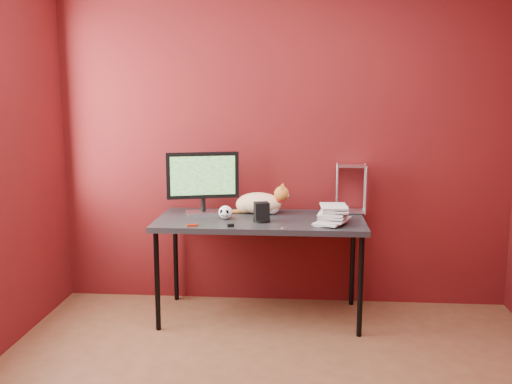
# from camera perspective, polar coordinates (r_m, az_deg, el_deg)

# --- Properties ---
(room) EXTENTS (3.52, 3.52, 2.61)m
(room) POSITION_cam_1_polar(r_m,az_deg,el_deg) (2.67, 1.66, 5.56)
(room) COLOR brown
(room) RESTS_ON ground
(desk) EXTENTS (1.50, 0.70, 0.75)m
(desk) POSITION_cam_1_polar(r_m,az_deg,el_deg) (4.15, 0.45, -3.33)
(desk) COLOR black
(desk) RESTS_ON ground
(monitor) EXTENTS (0.53, 0.23, 0.47)m
(monitor) POSITION_cam_1_polar(r_m,az_deg,el_deg) (4.26, -5.34, 1.23)
(monitor) COLOR #B7B6BB
(monitor) RESTS_ON desk
(cat) EXTENTS (0.51, 0.24, 0.24)m
(cat) POSITION_cam_1_polar(r_m,az_deg,el_deg) (4.29, 0.37, -1.09)
(cat) COLOR orange
(cat) RESTS_ON desk
(skull_mug) EXTENTS (0.10, 0.10, 0.10)m
(skull_mug) POSITION_cam_1_polar(r_m,az_deg,el_deg) (4.11, -3.07, -2.04)
(skull_mug) COLOR white
(skull_mug) RESTS_ON desk
(speaker) EXTENTS (0.12, 0.12, 0.14)m
(speaker) POSITION_cam_1_polar(r_m,az_deg,el_deg) (4.02, 0.56, -2.08)
(speaker) COLOR black
(speaker) RESTS_ON desk
(book_stack) EXTENTS (0.27, 0.29, 1.44)m
(book_stack) POSITION_cam_1_polar(r_m,az_deg,el_deg) (3.93, 6.68, 7.18)
(book_stack) COLOR beige
(book_stack) RESTS_ON desk
(wire_rack) EXTENTS (0.22, 0.18, 0.37)m
(wire_rack) POSITION_cam_1_polar(r_m,az_deg,el_deg) (4.38, 9.48, 0.34)
(wire_rack) COLOR #B7B6BB
(wire_rack) RESTS_ON desk
(pocket_knife) EXTENTS (0.08, 0.04, 0.02)m
(pocket_knife) POSITION_cam_1_polar(r_m,az_deg,el_deg) (3.91, -6.37, -3.33)
(pocket_knife) COLOR #971C0B
(pocket_knife) RESTS_ON desk
(black_gadget) EXTENTS (0.05, 0.04, 0.02)m
(black_gadget) POSITION_cam_1_polar(r_m,az_deg,el_deg) (3.88, -2.56, -3.34)
(black_gadget) COLOR black
(black_gadget) RESTS_ON desk
(washer) EXTENTS (0.04, 0.04, 0.00)m
(washer) POSITION_cam_1_polar(r_m,az_deg,el_deg) (3.85, 2.81, -3.59)
(washer) COLOR #B7B6BB
(washer) RESTS_ON desk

